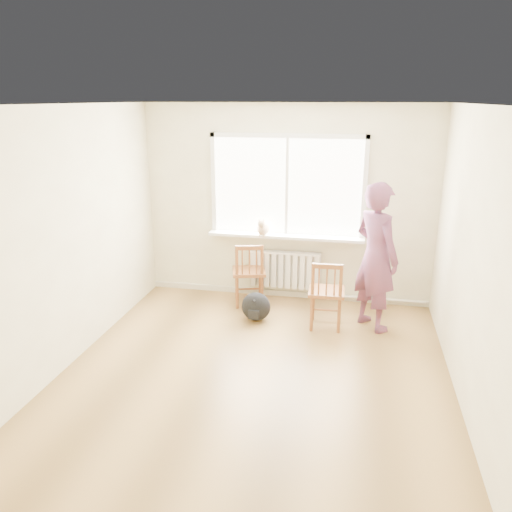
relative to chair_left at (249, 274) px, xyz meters
The scene contains 13 objects.
floor 1.93m from the chair_left, 76.17° to the right, with size 4.50×4.50×0.00m, color #A57C43.
ceiling 2.93m from the chair_left, 76.17° to the right, with size 4.50×4.50×0.00m, color white.
back_wall 1.09m from the chair_left, 43.45° to the left, with size 4.00×0.01×2.70m, color #EEE7BE.
window 1.35m from the chair_left, 41.72° to the left, with size 2.12×0.05×1.42m.
windowsill 0.73m from the chair_left, 35.08° to the left, with size 2.15×0.22×0.04m, color white.
radiator 0.56m from the chair_left, 36.62° to the left, with size 1.00×0.12×0.55m.
heating_pipe 1.78m from the chair_left, 12.14° to the left, with size 0.04×0.04×1.40m, color silver.
baseboard 0.73m from the chair_left, 42.42° to the left, with size 4.00×0.03×0.08m, color beige.
chair_left is the anchor object (origin of this frame).
chair_right 1.21m from the chair_left, 25.68° to the right, with size 0.45×0.43×0.88m.
person 1.76m from the chair_left, 12.30° to the right, with size 0.67×0.44×1.83m, color #C44164.
cat 0.66m from the chair_left, 56.76° to the left, with size 0.17×0.38×0.26m.
backpack 0.58m from the chair_left, 67.67° to the right, with size 0.38×0.28×0.38m, color black.
Camera 1 is at (0.93, -4.45, 2.75)m, focal length 35.00 mm.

